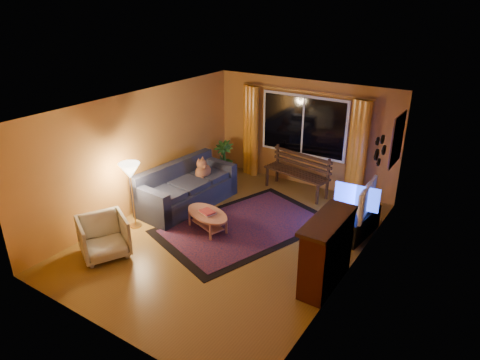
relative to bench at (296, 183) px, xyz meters
The scene contains 22 objects.
floor 2.47m from the bench, 93.20° to the right, with size 4.50×6.00×0.02m, color brown.
ceiling 3.34m from the bench, 93.20° to the right, with size 4.50×6.00×0.02m, color white.
wall_back 1.16m from the bench, 103.75° to the left, with size 4.50×0.02×2.50m, color #C28037.
wall_left 3.57m from the bench, 134.38° to the right, with size 0.02×6.00×2.50m, color #C28037.
wall_right 3.40m from the bench, 49.09° to the right, with size 0.02×6.00×2.50m, color #C28037.
window 1.32m from the bench, 105.48° to the left, with size 2.00×0.02×1.30m, color black.
curtain_rod 2.07m from the bench, 106.94° to the left, with size 0.03×0.03×3.20m, color #BF8C3F.
curtain_left 1.78m from the bench, 163.86° to the left, with size 0.36×0.36×2.24m, color orange.
curtain_right 1.56m from the bench, 19.54° to the left, with size 0.36×0.36×2.24m, color orange.
bench is the anchor object (origin of this frame).
potted_plant 2.01m from the bench, behind, with size 0.50×0.50×0.89m, color #235B1E.
sofa 2.52m from the bench, 131.57° to the right, with size 0.96×2.24×0.91m, color #25283A.
dog 2.17m from the bench, 139.61° to the right, with size 0.29×0.40×0.44m, color #995D3B, non-canonical shape.
armchair 4.50m from the bench, 111.25° to the right, with size 0.77×0.72×0.80m, color beige.
floor_lamp 3.75m from the bench, 121.26° to the right, with size 0.22×0.22×1.32m, color #BF8C3F.
rug 2.04m from the bench, 93.51° to the right, with size 2.07×3.27×0.02m, color maroon.
coffee_table 2.60m from the bench, 104.39° to the right, with size 1.04×1.04×0.38m, color #B57055.
tv_console 2.15m from the bench, 30.42° to the right, with size 0.38×1.13×0.47m, color black.
television 2.22m from the bench, 30.42° to the right, with size 1.04×0.14×0.60m, color black.
fireplace 3.45m from the bench, 56.13° to the right, with size 0.40×1.20×1.10m, color maroon.
mirror_cluster 2.84m from the bench, 29.01° to the right, with size 0.06×0.60×0.56m, color black, non-canonical shape.
painting 2.52m from the bench, ahead, with size 0.04×0.76×0.96m, color orange.
Camera 1 is at (3.99, -5.80, 4.21)m, focal length 32.00 mm.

